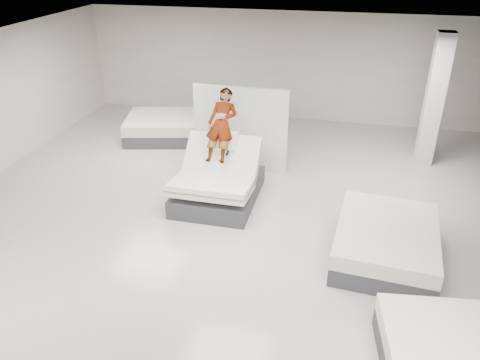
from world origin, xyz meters
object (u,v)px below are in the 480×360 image
at_px(person, 222,137).
at_px(divider_panel, 240,129).
at_px(column, 434,101).
at_px(remote, 228,153).
at_px(flat_bed_left_far, 169,127).
at_px(flat_bed_right_far, 386,242).
at_px(hero_bed, 218,182).

relative_size(person, divider_panel, 0.72).
height_order(divider_panel, column, column).
bearing_deg(person, remote, -57.85).
bearing_deg(flat_bed_left_far, remote, -51.04).
height_order(person, flat_bed_left_far, person).
distance_m(remote, flat_bed_left_far, 4.07).
bearing_deg(divider_panel, flat_bed_right_far, -41.01).
relative_size(divider_panel, column, 0.70).
height_order(flat_bed_left_far, column, column).
bearing_deg(column, hero_bed, -146.57).
bearing_deg(flat_bed_left_far, column, -0.85).
height_order(hero_bed, divider_panel, divider_panel).
bearing_deg(flat_bed_left_far, divider_panel, -31.35).
relative_size(hero_bed, person, 1.35).
distance_m(hero_bed, remote, 0.75).
xyz_separation_m(hero_bed, remote, (0.22, -0.02, 0.72)).
height_order(person, flat_bed_right_far, person).
distance_m(remote, flat_bed_right_far, 3.53).
bearing_deg(column, remote, -145.08).
distance_m(person, divider_panel, 1.32).
bearing_deg(divider_panel, person, -94.26).
xyz_separation_m(person, column, (4.51, 2.65, 0.29)).
relative_size(remote, flat_bed_left_far, 0.05).
bearing_deg(flat_bed_right_far, person, 154.16).
distance_m(person, column, 5.24).
distance_m(hero_bed, column, 5.54).
relative_size(flat_bed_left_far, column, 0.81).
bearing_deg(divider_panel, remote, -85.66).
height_order(flat_bed_right_far, flat_bed_left_far, flat_bed_left_far).
xyz_separation_m(divider_panel, flat_bed_right_far, (3.29, -2.93, -0.71)).
xyz_separation_m(remote, flat_bed_left_far, (-2.51, 3.10, -0.82)).
distance_m(remote, column, 5.26).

